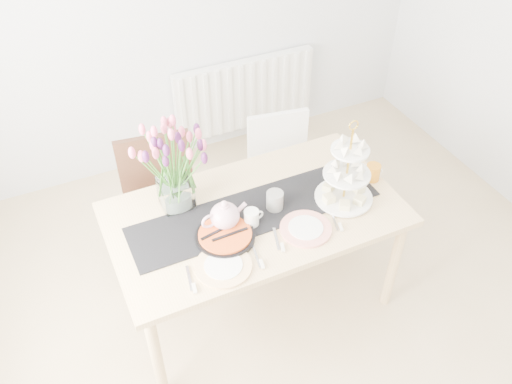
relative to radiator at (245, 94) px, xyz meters
name	(u,v)px	position (x,y,z in m)	size (l,w,h in m)	color
room_shell	(347,195)	(-0.50, -2.19, 0.85)	(4.50, 4.50, 4.50)	tan
radiator	(245,94)	(0.00, 0.00, 0.00)	(1.20, 0.08, 0.60)	white
dining_table	(255,221)	(-0.65, -1.60, 0.22)	(1.60, 0.90, 0.75)	tan
chair_brown	(162,197)	(-1.03, -1.02, 0.09)	(0.51, 0.51, 0.92)	#321D12
chair_white	(282,166)	(-0.18, -1.01, 0.04)	(0.48, 0.48, 0.84)	white
table_runner	(255,211)	(-0.65, -1.60, 0.30)	(1.40, 0.35, 0.01)	black
tulip_vase	(171,156)	(-1.02, -1.37, 0.64)	(0.62, 0.62, 0.53)	silver
cake_stand	(346,181)	(-0.15, -1.71, 0.44)	(0.32, 0.32, 0.48)	gold
teapot	(225,216)	(-0.84, -1.63, 0.38)	(0.25, 0.20, 0.17)	silver
cream_jug	(371,172)	(0.09, -1.62, 0.34)	(0.08, 0.08, 0.08)	white
tart_tin	(225,236)	(-0.87, -1.71, 0.32)	(0.31, 0.31, 0.04)	black
mug_grey	(275,201)	(-0.54, -1.62, 0.36)	(0.09, 0.09, 0.11)	slate
mug_white	(251,218)	(-0.71, -1.68, 0.35)	(0.08, 0.08, 0.10)	white
mug_orange	(373,172)	(0.09, -1.63, 0.35)	(0.08, 0.08, 0.10)	orange
plate_left	(223,266)	(-0.96, -1.89, 0.31)	(0.29, 0.29, 0.01)	silver
plate_right	(306,229)	(-0.46, -1.83, 0.31)	(0.28, 0.28, 0.01)	silver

